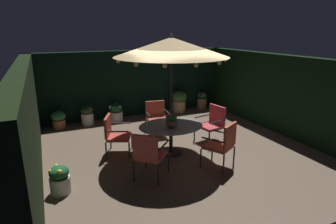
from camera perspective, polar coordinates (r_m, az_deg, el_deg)
ground_plane at (r=7.26m, az=2.01°, el=-7.47°), size 6.92×7.14×0.02m
hedge_backdrop_rear at (r=10.00m, az=-6.59°, el=5.81°), size 6.92×0.30×2.24m
hedge_backdrop_left at (r=6.24m, az=-26.37°, el=-2.19°), size 0.30×7.14×2.24m
hedge_backdrop_right at (r=8.82m, az=21.82°, el=3.36°), size 0.30×7.14×2.24m
patio_dining_table at (r=6.82m, az=0.60°, el=-3.59°), size 1.56×1.31×0.71m
patio_umbrella at (r=6.42m, az=0.65°, el=12.87°), size 2.58×2.58×2.82m
centerpiece_planter at (r=6.55m, az=0.70°, el=-1.66°), size 0.28×0.28×0.34m
patio_chair_north at (r=6.19m, az=10.95°, el=-6.03°), size 0.77×0.77×1.03m
patio_chair_northeast at (r=7.64m, az=8.97°, el=-1.94°), size 0.67×0.71×0.97m
patio_chair_east at (r=8.06m, az=-2.27°, el=-0.77°), size 0.68×0.69×0.94m
patio_chair_southeast at (r=6.92m, az=-10.66°, el=-4.04°), size 0.77×0.82×0.95m
patio_chair_south at (r=5.65m, az=-3.81°, el=-8.13°), size 0.83×0.83×1.00m
potted_plant_front_corner at (r=9.24m, az=-21.11°, el=-1.35°), size 0.43×0.43×0.54m
potted_plant_left_far at (r=9.43m, az=-10.42°, el=-0.13°), size 0.45×0.45×0.59m
potted_plant_right_far at (r=10.86m, az=6.84°, el=2.39°), size 0.37×0.38×0.64m
potted_plant_right_near at (r=10.30m, az=2.18°, el=2.29°), size 0.58×0.58×0.78m
potted_plant_back_right at (r=9.67m, az=-3.29°, el=0.49°), size 0.43×0.43×0.59m
potted_plant_left_near at (r=9.26m, az=-15.91°, el=-0.66°), size 0.38×0.38×0.61m
potted_plant_back_center at (r=5.69m, az=-20.91°, el=-12.53°), size 0.37×0.38×0.54m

